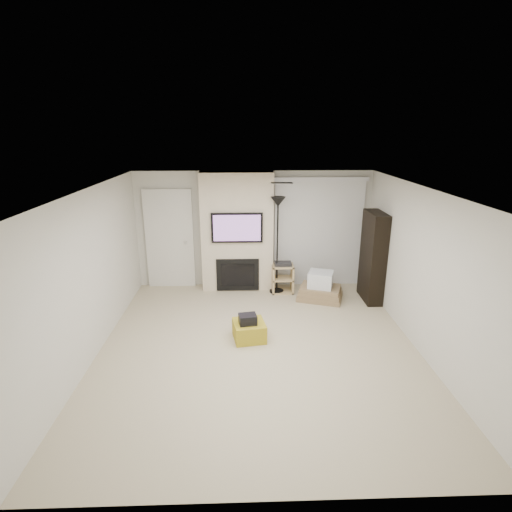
{
  "coord_description": "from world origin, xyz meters",
  "views": [
    {
      "loc": [
        -0.23,
        -5.59,
        3.33
      ],
      "look_at": [
        0.0,
        1.2,
        1.15
      ],
      "focal_mm": 28.0,
      "sensor_mm": 36.0,
      "label": 1
    }
  ],
  "objects_px": {
    "box_stack": "(320,289)",
    "bookshelf": "(373,257)",
    "av_stand": "(283,276)",
    "ottoman": "(249,331)",
    "floor_lamp": "(278,218)"
  },
  "relations": [
    {
      "from": "av_stand",
      "to": "ottoman",
      "type": "bearing_deg",
      "value": -110.54
    },
    {
      "from": "av_stand",
      "to": "box_stack",
      "type": "distance_m",
      "value": 0.84
    },
    {
      "from": "ottoman",
      "to": "av_stand",
      "type": "height_order",
      "value": "av_stand"
    },
    {
      "from": "box_stack",
      "to": "bookshelf",
      "type": "distance_m",
      "value": 1.22
    },
    {
      "from": "ottoman",
      "to": "box_stack",
      "type": "height_order",
      "value": "box_stack"
    },
    {
      "from": "ottoman",
      "to": "floor_lamp",
      "type": "bearing_deg",
      "value": 72.61
    },
    {
      "from": "ottoman",
      "to": "box_stack",
      "type": "xyz_separation_m",
      "value": [
        1.48,
        1.59,
        0.07
      ]
    },
    {
      "from": "bookshelf",
      "to": "ottoman",
      "type": "bearing_deg",
      "value": -148.11
    },
    {
      "from": "av_stand",
      "to": "bookshelf",
      "type": "xyz_separation_m",
      "value": [
        1.74,
        -0.44,
        0.55
      ]
    },
    {
      "from": "floor_lamp",
      "to": "box_stack",
      "type": "height_order",
      "value": "floor_lamp"
    },
    {
      "from": "floor_lamp",
      "to": "bookshelf",
      "type": "relative_size",
      "value": 1.13
    },
    {
      "from": "av_stand",
      "to": "floor_lamp",
      "type": "bearing_deg",
      "value": -176.71
    },
    {
      "from": "bookshelf",
      "to": "floor_lamp",
      "type": "bearing_deg",
      "value": 166.93
    },
    {
      "from": "ottoman",
      "to": "bookshelf",
      "type": "relative_size",
      "value": 0.28
    },
    {
      "from": "av_stand",
      "to": "box_stack",
      "type": "relative_size",
      "value": 0.64
    }
  ]
}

